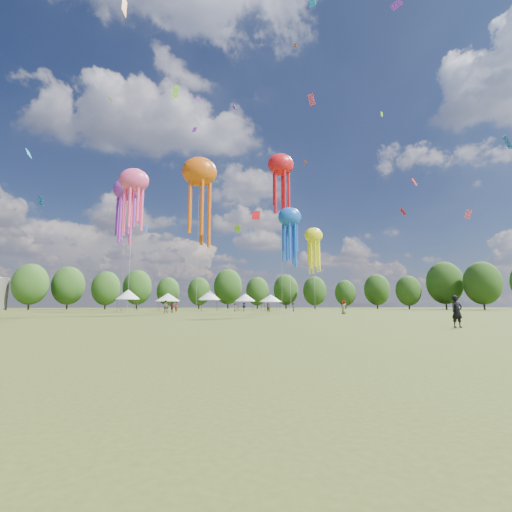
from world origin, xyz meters
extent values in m
plane|color=#384416|center=(0.00, 0.00, 0.00)|extent=(300.00, 300.00, 0.00)
imported|color=black|center=(9.37, -1.38, 0.86)|extent=(0.63, 0.41, 1.72)
imported|color=gray|center=(-9.43, 34.70, 0.94)|extent=(0.93, 0.73, 1.88)
imported|color=gray|center=(2.48, 50.55, 0.78)|extent=(0.73, 0.89, 1.56)
imported|color=gray|center=(13.45, 47.58, 0.79)|extent=(0.87, 0.95, 1.57)
imported|color=gray|center=(4.91, 55.66, 0.83)|extent=(1.19, 0.85, 1.66)
imported|color=gray|center=(-8.84, 39.67, 0.82)|extent=(1.03, 0.82, 1.64)
imported|color=gray|center=(7.37, 41.34, 0.81)|extent=(1.52, 0.53, 1.63)
imported|color=gray|center=(-8.62, 45.91, 0.93)|extent=(0.57, 0.75, 1.87)
imported|color=gray|center=(14.87, 26.63, 0.93)|extent=(0.75, 1.01, 1.87)
cylinder|color=#47474C|center=(-20.60, 54.68, 1.16)|extent=(0.08, 0.08, 2.31)
cylinder|color=#47474C|center=(-20.60, 57.96, 1.16)|extent=(0.08, 0.08, 2.31)
cylinder|color=#47474C|center=(-17.32, 54.68, 1.16)|extent=(0.08, 0.08, 2.31)
cylinder|color=#47474C|center=(-17.32, 57.96, 1.16)|extent=(0.08, 0.08, 2.31)
cube|color=white|center=(-18.96, 56.32, 2.36)|extent=(3.68, 3.68, 0.10)
cone|color=white|center=(-18.96, 56.32, 3.40)|extent=(4.79, 4.79, 1.98)
cylinder|color=#47474C|center=(-12.79, 55.04, 0.96)|extent=(0.08, 0.08, 1.93)
cylinder|color=#47474C|center=(-12.79, 58.58, 0.96)|extent=(0.08, 0.08, 1.93)
cylinder|color=#47474C|center=(-9.24, 55.04, 0.96)|extent=(0.08, 0.08, 1.93)
cylinder|color=#47474C|center=(-9.24, 58.58, 0.96)|extent=(0.08, 0.08, 1.93)
cube|color=white|center=(-11.01, 56.81, 1.98)|extent=(3.94, 3.94, 0.10)
cone|color=white|center=(-11.01, 56.81, 2.86)|extent=(5.13, 5.13, 1.65)
cylinder|color=#47474C|center=(-4.10, 51.26, 1.08)|extent=(0.08, 0.08, 2.16)
cylinder|color=#47474C|center=(-4.10, 54.39, 1.08)|extent=(0.08, 0.08, 2.16)
cylinder|color=#47474C|center=(-0.96, 51.26, 1.08)|extent=(0.08, 0.08, 2.16)
cylinder|color=#47474C|center=(-0.96, 54.39, 1.08)|extent=(0.08, 0.08, 2.16)
cube|color=white|center=(-2.53, 52.82, 2.21)|extent=(3.53, 3.53, 0.10)
cone|color=white|center=(-2.53, 52.82, 3.19)|extent=(4.59, 4.59, 1.85)
cylinder|color=#47474C|center=(3.85, 56.36, 0.98)|extent=(0.08, 0.08, 1.96)
cylinder|color=#47474C|center=(3.85, 59.53, 0.98)|extent=(0.08, 0.08, 1.96)
cylinder|color=#47474C|center=(7.01, 56.36, 0.98)|extent=(0.08, 0.08, 1.96)
cylinder|color=#47474C|center=(7.01, 59.53, 0.98)|extent=(0.08, 0.08, 1.96)
cube|color=white|center=(5.43, 57.95, 2.01)|extent=(3.57, 3.57, 0.10)
cone|color=white|center=(5.43, 57.95, 2.90)|extent=(4.63, 4.63, 1.68)
cylinder|color=#47474C|center=(9.42, 56.18, 0.92)|extent=(0.08, 0.08, 1.85)
cylinder|color=#47474C|center=(9.42, 59.61, 0.92)|extent=(0.08, 0.08, 1.85)
cylinder|color=#47474C|center=(12.84, 56.18, 0.92)|extent=(0.08, 0.08, 1.85)
cylinder|color=#47474C|center=(12.84, 59.61, 0.92)|extent=(0.08, 0.08, 1.85)
cube|color=white|center=(11.13, 57.90, 1.90)|extent=(3.83, 3.83, 0.10)
cone|color=white|center=(11.13, 57.90, 2.74)|extent=(4.98, 4.98, 1.58)
ellipsoid|color=#FF4B8B|center=(-14.73, 34.63, 20.02)|extent=(4.44, 3.11, 3.77)
cylinder|color=beige|center=(-14.73, 34.63, 10.01)|extent=(0.03, 0.03, 20.02)
ellipsoid|color=#D8560D|center=(-4.91, 33.28, 21.50)|extent=(5.36, 3.75, 4.56)
cylinder|color=beige|center=(-4.91, 33.28, 10.75)|extent=(0.03, 0.03, 21.50)
ellipsoid|color=#FFF91A|center=(14.89, 38.49, 13.22)|extent=(3.20, 2.24, 2.72)
cylinder|color=beige|center=(14.89, 38.49, 6.61)|extent=(0.03, 0.03, 13.22)
ellipsoid|color=purple|center=(-17.04, 40.91, 20.58)|extent=(4.45, 3.12, 3.78)
cylinder|color=beige|center=(-17.04, 40.91, 10.29)|extent=(0.03, 0.03, 20.58)
ellipsoid|color=blue|center=(5.95, 20.77, 11.61)|extent=(2.81, 1.96, 2.39)
cylinder|color=beige|center=(5.95, 20.77, 5.81)|extent=(0.03, 0.03, 11.61)
ellipsoid|color=red|center=(10.69, 44.92, 28.55)|extent=(5.14, 3.60, 4.37)
cylinder|color=beige|center=(10.69, 44.92, 14.27)|extent=(0.03, 0.03, 28.55)
cube|color=purple|center=(-5.93, 36.81, 30.17)|extent=(0.91, 0.58, 1.05)
cube|color=red|center=(7.35, 54.75, 20.72)|extent=(2.00, 1.07, 2.27)
cube|color=#D8560D|center=(20.07, 58.61, 35.40)|extent=(0.65, 0.55, 0.88)
cube|color=#FFF91A|center=(-20.26, 39.72, 36.14)|extent=(0.61, 1.15, 1.28)
cube|color=#7AE726|center=(2.32, 45.50, 15.56)|extent=(1.02, 1.31, 1.64)
cube|color=blue|center=(27.45, 11.65, 18.33)|extent=(1.42, 1.12, 1.77)
cube|color=#19A5D8|center=(14.93, 36.04, 56.44)|extent=(1.08, 1.01, 1.75)
cube|color=purple|center=(-5.70, 51.95, 45.08)|extent=(0.86, 0.67, 1.21)
cube|color=red|center=(32.07, 34.50, 22.42)|extent=(1.54, 0.80, 1.69)
cube|color=#D8560D|center=(-13.88, 19.50, 35.80)|extent=(0.31, 1.64, 2.04)
cube|color=#7AE726|center=(-9.83, 44.10, 41.37)|extent=(1.36, 2.51, 2.50)
cube|color=blue|center=(-16.60, 61.10, 18.22)|extent=(0.23, 2.13, 2.59)
cube|color=#19A5D8|center=(-26.67, 28.17, 20.60)|extent=(0.67, 1.21, 1.29)
cube|color=#FF4B8B|center=(16.55, 42.77, 41.55)|extent=(1.28, 2.28, 2.31)
cube|color=purple|center=(21.04, 19.83, 41.57)|extent=(1.07, 1.74, 2.05)
cube|color=red|center=(39.79, 50.43, 21.79)|extent=(1.20, 2.07, 2.06)
cube|color=#D8560D|center=(14.69, 47.03, 56.62)|extent=(0.53, 0.71, 1.00)
cube|color=#FFF91A|center=(16.71, 64.93, 20.34)|extent=(0.16, 1.06, 1.37)
cube|color=#7AE726|center=(24.18, 30.36, 32.03)|extent=(0.53, 0.38, 0.76)
cube|color=blue|center=(-34.67, 51.04, 20.87)|extent=(1.26, 1.53, 1.95)
cube|color=#19A5D8|center=(5.58, 51.15, 16.03)|extent=(0.26, 1.08, 1.35)
cube|color=#FF4B8B|center=(40.81, 33.07, 16.64)|extent=(1.18, 0.75, 1.34)
cube|color=purple|center=(2.63, 58.26, 47.89)|extent=(0.65, 0.65, 0.94)
cylinder|color=#38281C|center=(-47.17, 78.19, 1.68)|extent=(0.44, 0.44, 3.36)
ellipsoid|color=#284A18|center=(-47.17, 78.19, 6.51)|extent=(8.40, 8.40, 10.51)
cylinder|color=#38281C|center=(-40.68, 85.49, 1.71)|extent=(0.44, 0.44, 3.41)
ellipsoid|color=#284A18|center=(-40.68, 85.49, 6.61)|extent=(8.53, 8.53, 10.66)
cylinder|color=#38281C|center=(-30.60, 85.02, 1.53)|extent=(0.44, 0.44, 3.07)
ellipsoid|color=#284A18|center=(-30.60, 85.02, 5.94)|extent=(7.66, 7.66, 9.58)
cylinder|color=#38281C|center=(-23.51, 93.33, 1.72)|extent=(0.44, 0.44, 3.43)
ellipsoid|color=#284A18|center=(-23.51, 93.33, 6.65)|extent=(8.58, 8.58, 10.73)
cylinder|color=#38281C|center=(-14.76, 98.96, 1.47)|extent=(0.44, 0.44, 2.95)
ellipsoid|color=#284A18|center=(-14.76, 98.96, 5.71)|extent=(7.37, 7.37, 9.21)
cylinder|color=#38281C|center=(-4.70, 95.06, 1.45)|extent=(0.44, 0.44, 2.89)
ellipsoid|color=#284A18|center=(-4.70, 95.06, 5.61)|extent=(7.23, 7.23, 9.04)
cylinder|color=#38281C|center=(4.91, 99.49, 1.92)|extent=(0.44, 0.44, 3.84)
ellipsoid|color=#284A18|center=(4.91, 99.49, 7.44)|extent=(9.60, 9.60, 11.99)
cylinder|color=#38281C|center=(13.19, 88.44, 1.42)|extent=(0.44, 0.44, 2.84)
ellipsoid|color=#284A18|center=(13.19, 88.44, 5.51)|extent=(7.11, 7.11, 8.89)
cylinder|color=#38281C|center=(22.93, 91.04, 1.58)|extent=(0.44, 0.44, 3.16)
ellipsoid|color=#284A18|center=(22.93, 91.04, 6.13)|extent=(7.91, 7.91, 9.88)
cylinder|color=#38281C|center=(30.69, 85.29, 1.44)|extent=(0.44, 0.44, 2.88)
ellipsoid|color=#284A18|center=(30.69, 85.29, 5.59)|extent=(7.21, 7.21, 9.01)
cylinder|color=#38281C|center=(41.52, 87.24, 1.31)|extent=(0.44, 0.44, 2.63)
ellipsoid|color=#284A18|center=(41.52, 87.24, 5.09)|extent=(6.57, 6.57, 8.22)
cylinder|color=#38281C|center=(50.52, 83.73, 1.56)|extent=(0.44, 0.44, 3.13)
ellipsoid|color=#284A18|center=(50.52, 83.73, 6.06)|extent=(7.81, 7.81, 9.77)
cylinder|color=#38281C|center=(53.64, 71.81, 1.36)|extent=(0.44, 0.44, 2.72)
ellipsoid|color=#284A18|center=(53.64, 71.81, 5.27)|extent=(6.80, 6.80, 8.50)
cylinder|color=#38281C|center=(62.96, 68.92, 1.90)|extent=(0.44, 0.44, 3.81)
ellipsoid|color=#284A18|center=(62.96, 68.92, 7.38)|extent=(9.52, 9.52, 11.90)
cylinder|color=#38281C|center=(66.57, 59.80, 1.76)|extent=(0.44, 0.44, 3.51)
ellipsoid|color=#284A18|center=(66.57, 59.80, 6.80)|extent=(8.78, 8.78, 10.97)
camera|label=1|loc=(-4.41, -18.48, 1.20)|focal=24.40mm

